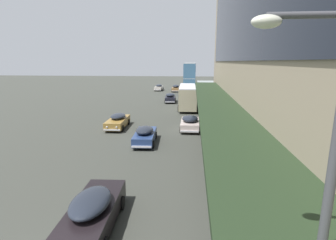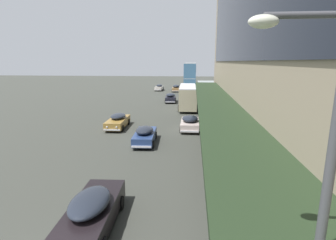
% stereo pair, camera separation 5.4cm
% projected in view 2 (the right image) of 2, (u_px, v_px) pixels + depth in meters
% --- Properties ---
extents(transit_bus_kerbside_front, '(2.84, 9.83, 3.34)m').
position_uv_depth(transit_bus_kerbside_front, '(188.00, 95.00, 39.06)').
color(transit_bus_kerbside_front, '#B4AB88').
rests_on(transit_bus_kerbside_front, ground).
extents(transit_bus_kerbside_rear, '(2.85, 10.70, 6.56)m').
position_uv_depth(transit_bus_kerbside_rear, '(190.00, 77.00, 58.96)').
color(transit_bus_kerbside_rear, '#3F6A8F').
rests_on(transit_bus_kerbside_rear, ground).
extents(sedan_oncoming_rear, '(1.89, 4.74, 1.59)m').
position_uv_depth(sedan_oncoming_rear, '(176.00, 88.00, 61.26)').
color(sedan_oncoming_rear, olive).
rests_on(sedan_oncoming_rear, ground).
extents(sedan_trailing_near, '(2.02, 4.51, 1.60)m').
position_uv_depth(sedan_trailing_near, '(171.00, 98.00, 45.00)').
color(sedan_trailing_near, black).
rests_on(sedan_trailing_near, ground).
extents(sedan_oncoming_front, '(1.95, 4.54, 1.49)m').
position_uv_depth(sedan_oncoming_front, '(145.00, 135.00, 22.38)').
color(sedan_oncoming_front, navy).
rests_on(sedan_oncoming_front, ground).
extents(sedan_lead_mid, '(2.09, 5.07, 1.63)m').
position_uv_depth(sedan_lead_mid, '(92.00, 211.00, 10.85)').
color(sedan_lead_mid, black).
rests_on(sedan_lead_mid, ground).
extents(sedan_second_near, '(1.98, 4.35, 1.54)m').
position_uv_depth(sedan_second_near, '(190.00, 123.00, 26.78)').
color(sedan_second_near, beige).
rests_on(sedan_second_near, ground).
extents(sedan_second_mid, '(1.91, 4.42, 1.49)m').
position_uv_depth(sedan_second_mid, '(159.00, 87.00, 63.29)').
color(sedan_second_mid, beige).
rests_on(sedan_second_mid, ground).
extents(sedan_trailing_mid, '(1.98, 4.94, 1.47)m').
position_uv_depth(sedan_trailing_mid, '(118.00, 121.00, 27.75)').
color(sedan_trailing_mid, olive).
rests_on(sedan_trailing_mid, ground).
extents(pedestrian_at_kerb, '(0.47, 0.46, 1.86)m').
position_uv_depth(pedestrian_at_kerb, '(273.00, 203.00, 10.79)').
color(pedestrian_at_kerb, '#312911').
rests_on(pedestrian_at_kerb, sidewalk_kerb).
extents(street_lamp, '(1.50, 0.28, 7.46)m').
position_uv_depth(street_lamp, '(314.00, 211.00, 4.32)').
color(street_lamp, '#4C4C51').
rests_on(street_lamp, sidewalk_kerb).
extents(fire_hydrant, '(0.20, 0.40, 0.70)m').
position_uv_depth(fire_hydrant, '(221.00, 158.00, 17.78)').
color(fire_hydrant, red).
rests_on(fire_hydrant, sidewalk_kerb).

